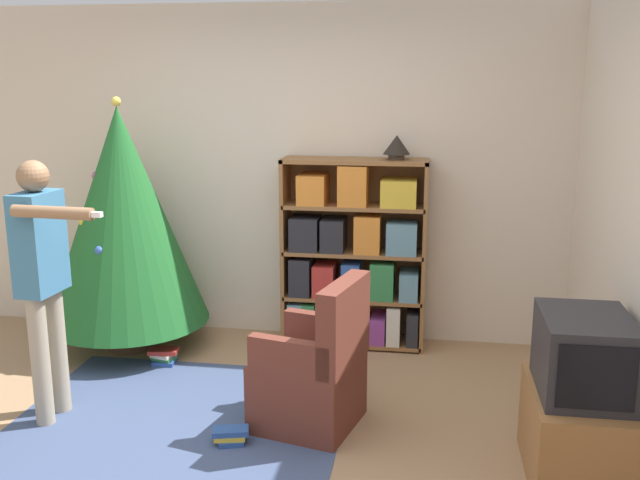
{
  "coord_description": "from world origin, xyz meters",
  "views": [
    {
      "loc": [
        1.1,
        -3.39,
        2.06
      ],
      "look_at": [
        0.43,
        0.93,
        1.05
      ],
      "focal_mm": 40.0,
      "sensor_mm": 36.0,
      "label": 1
    }
  ],
  "objects": [
    {
      "name": "ground_plane",
      "position": [
        0.0,
        0.0,
        0.0
      ],
      "size": [
        14.0,
        14.0,
        0.0
      ],
      "primitive_type": "plane",
      "color": "#9E7A56"
    },
    {
      "name": "wall_back",
      "position": [
        0.0,
        2.11,
        1.3
      ],
      "size": [
        8.0,
        0.1,
        2.6
      ],
      "color": "beige",
      "rests_on": "ground_plane"
    },
    {
      "name": "area_rug",
      "position": [
        -0.36,
        0.44,
        0.0
      ],
      "size": [
        2.0,
        1.73,
        0.01
      ],
      "color": "#3D4C70",
      "rests_on": "ground_plane"
    },
    {
      "name": "bookshelf",
      "position": [
        0.54,
        1.87,
        0.69
      ],
      "size": [
        1.1,
        0.32,
        1.46
      ],
      "color": "brown",
      "rests_on": "ground_plane"
    },
    {
      "name": "tv_stand",
      "position": [
        1.9,
        0.15,
        0.24
      ],
      "size": [
        0.5,
        0.74,
        0.48
      ],
      "color": "#996638",
      "rests_on": "ground_plane"
    },
    {
      "name": "television",
      "position": [
        1.9,
        0.15,
        0.69
      ],
      "size": [
        0.44,
        0.58,
        0.41
      ],
      "color": "#28282D",
      "rests_on": "tv_stand"
    },
    {
      "name": "game_remote",
      "position": [
        1.75,
        -0.07,
        0.49
      ],
      "size": [
        0.04,
        0.12,
        0.02
      ],
      "color": "white",
      "rests_on": "tv_stand"
    },
    {
      "name": "christmas_tree",
      "position": [
        -1.16,
        1.55,
        1.03
      ],
      "size": [
        1.22,
        1.22,
        1.91
      ],
      "color": "#4C3323",
      "rests_on": "ground_plane"
    },
    {
      "name": "armchair",
      "position": [
        0.46,
        0.51,
        0.32
      ],
      "size": [
        0.69,
        0.68,
        0.92
      ],
      "rotation": [
        0.0,
        0.0,
        -1.82
      ],
      "color": "brown",
      "rests_on": "ground_plane"
    },
    {
      "name": "standing_person",
      "position": [
        -1.14,
        0.36,
        0.94
      ],
      "size": [
        0.62,
        0.5,
        1.59
      ],
      "rotation": [
        0.0,
        0.0,
        -1.64
      ],
      "color": "#9E937F",
      "rests_on": "ground_plane"
    },
    {
      "name": "table_lamp",
      "position": [
        0.85,
        1.88,
        1.56
      ],
      "size": [
        0.2,
        0.2,
        0.18
      ],
      "color": "#473828",
      "rests_on": "bookshelf"
    },
    {
      "name": "book_pile_near_tree",
      "position": [
        -0.78,
        1.27,
        0.06
      ],
      "size": [
        0.22,
        0.17,
        0.11
      ],
      "color": "#284C93",
      "rests_on": "ground_plane"
    },
    {
      "name": "book_pile_by_chair",
      "position": [
        0.02,
        0.22,
        0.05
      ],
      "size": [
        0.23,
        0.19,
        0.09
      ],
      "color": "#284C93",
      "rests_on": "ground_plane"
    }
  ]
}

